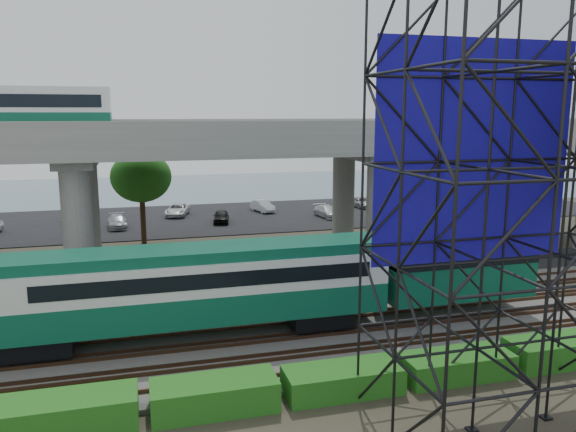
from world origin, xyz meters
name	(u,v)px	position (x,y,z in m)	size (l,w,h in m)	color
ground	(289,351)	(0.00, 0.00, 0.00)	(140.00, 140.00, 0.00)	#474233
ballast_bed	(278,333)	(0.00, 2.00, 0.10)	(90.00, 12.00, 0.20)	slate
service_road	(245,284)	(0.00, 10.50, 0.04)	(90.00, 5.00, 0.08)	black
parking_lot	(202,218)	(0.00, 34.00, 0.04)	(90.00, 18.00, 0.08)	black
harbor_water	(184,191)	(0.00, 56.00, 0.01)	(140.00, 40.00, 0.03)	slate
rail_tracks	(278,329)	(0.00, 2.00, 0.28)	(90.00, 9.52, 0.16)	#472D1E
commuter_train	(232,282)	(-2.27, 2.00, 2.88)	(29.30, 3.06, 4.30)	black
overpass	(215,150)	(-1.01, 16.00, 8.21)	(80.00, 12.00, 12.40)	#9E9B93
scaffold_tower	(526,215)	(5.85, -7.98, 7.47)	(9.36, 6.36, 15.00)	black
hedge_strip	(343,379)	(1.01, -4.30, 0.56)	(34.60, 1.80, 1.20)	#155F17
trees	(162,189)	(-4.67, 16.17, 5.57)	(40.94, 16.94, 7.69)	#382314
suv	(187,282)	(-3.73, 9.59, 0.75)	(2.21, 4.80, 1.33)	black
parked_cars	(204,213)	(0.12, 33.59, 0.69)	(39.93, 9.60, 1.27)	silver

